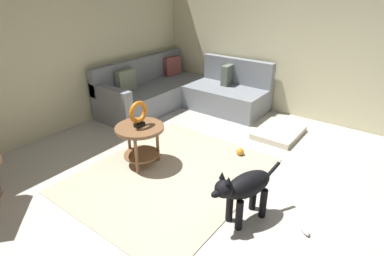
{
  "coord_description": "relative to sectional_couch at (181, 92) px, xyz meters",
  "views": [
    {
      "loc": [
        -2.22,
        -1.39,
        2.12
      ],
      "look_at": [
        0.45,
        0.6,
        0.55
      ],
      "focal_mm": 28.84,
      "sensor_mm": 36.0,
      "label": 1
    }
  ],
  "objects": [
    {
      "name": "ground_plane",
      "position": [
        -1.99,
        -2.01,
        -0.34
      ],
      "size": [
        6.0,
        6.0,
        0.1
      ],
      "primitive_type": "cube",
      "color": "beige"
    },
    {
      "name": "dog_toy_bone",
      "position": [
        -1.81,
        -2.93,
        -0.26
      ],
      "size": [
        0.17,
        0.17,
        0.06
      ],
      "primitive_type": "ellipsoid",
      "rotation": [
        0.0,
        0.0,
        0.8
      ],
      "color": "silver",
      "rests_on": "ground_plane"
    },
    {
      "name": "dog",
      "position": [
        -2.01,
        -2.39,
        0.09
      ],
      "size": [
        0.82,
        0.38,
        0.63
      ],
      "rotation": [
        0.0,
        0.0,
        1.23
      ],
      "color": "black",
      "rests_on": "ground_plane"
    },
    {
      "name": "sectional_couch",
      "position": [
        0.0,
        0.0,
        0.0
      ],
      "size": [
        2.2,
        2.25,
        0.88
      ],
      "color": "gray",
      "rests_on": "ground_plane"
    },
    {
      "name": "torus_sculpture",
      "position": [
        -1.87,
        -0.86,
        0.42
      ],
      "size": [
        0.28,
        0.08,
        0.33
      ],
      "color": "black",
      "rests_on": "side_table"
    },
    {
      "name": "area_rug",
      "position": [
        -1.84,
        -1.31,
        -0.29
      ],
      "size": [
        2.3,
        1.9,
        0.01
      ],
      "primitive_type": "cube",
      "color": "#BCAD93",
      "rests_on": "ground_plane"
    },
    {
      "name": "dog_bed_mat",
      "position": [
        -0.01,
        -1.93,
        -0.25
      ],
      "size": [
        0.8,
        0.6,
        0.09
      ],
      "primitive_type": "cube",
      "color": "beige",
      "rests_on": "ground_plane"
    },
    {
      "name": "side_table",
      "position": [
        -1.87,
        -0.86,
        0.12
      ],
      "size": [
        0.6,
        0.6,
        0.54
      ],
      "color": "brown",
      "rests_on": "ground_plane"
    },
    {
      "name": "wall_right",
      "position": [
        0.95,
        -2.01,
        1.06
      ],
      "size": [
        0.12,
        6.0,
        2.7
      ],
      "primitive_type": "cube",
      "color": "beige",
      "rests_on": "ground_plane"
    },
    {
      "name": "wall_back",
      "position": [
        -1.99,
        0.93,
        1.06
      ],
      "size": [
        6.0,
        0.12,
        2.7
      ],
      "primitive_type": "cube",
      "color": "beige",
      "rests_on": "ground_plane"
    },
    {
      "name": "dog_toy_ball",
      "position": [
        -0.91,
        -1.76,
        -0.24
      ],
      "size": [
        0.1,
        0.1,
        0.1
      ],
      "primitive_type": "sphere",
      "color": "orange",
      "rests_on": "ground_plane"
    }
  ]
}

